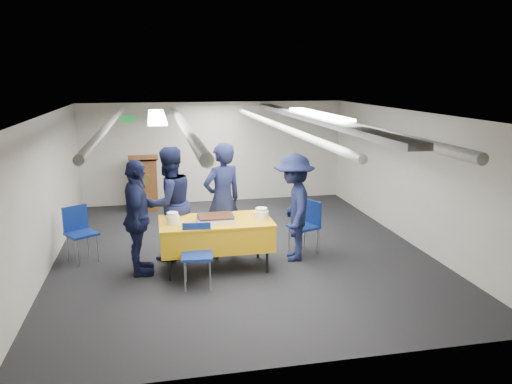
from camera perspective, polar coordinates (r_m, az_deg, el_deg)
ground at (r=8.50m, az=-1.74°, el=-6.67°), size 7.00×7.00×0.00m
room_shell at (r=8.48m, az=-1.68°, el=5.90°), size 6.00×7.00×2.30m
serving_table at (r=7.57m, az=-4.60°, el=-4.76°), size 1.68×0.91×0.77m
sheet_cake at (r=7.44m, az=-4.64°, el=-3.01°), size 0.55×0.42×0.09m
plate_stack_left at (r=7.39m, az=-9.51°, el=-3.00°), size 0.20×0.20×0.17m
plate_stack_right at (r=7.55m, az=0.62°, el=-2.49°), size 0.21×0.21×0.17m
podium at (r=11.16m, az=-12.63°, el=1.13°), size 0.62×0.53×1.25m
chair_near at (r=7.07m, az=-6.75°, el=-6.38°), size 0.46×0.46×0.87m
chair_right at (r=8.32m, az=5.92°, el=-3.32°), size 0.55×0.55×0.87m
chair_left at (r=8.41m, az=-19.60°, el=-3.87°), size 0.58×0.58×0.87m
sailor_a at (r=8.01m, az=-3.85°, el=-0.95°), size 0.80×0.68×1.87m
sailor_b at (r=8.02m, az=-9.90°, el=-1.31°), size 1.11×1.04×1.81m
sailor_c at (r=7.47m, az=-13.41°, el=-2.94°), size 0.44×1.01×1.72m
sailor_d at (r=7.89m, az=4.33°, el=-1.75°), size 0.86×1.22×1.71m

